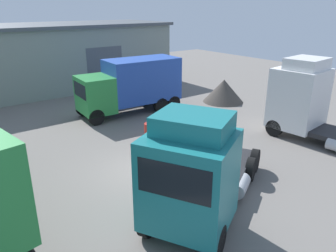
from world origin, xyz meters
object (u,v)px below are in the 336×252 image
Objects in this scene: box_truck_green at (132,84)px; oil_drum at (150,131)px; traffic_cone at (213,113)px; gravel_pile at (224,91)px; tractor_unit_teal at (196,174)px; tractor_unit_white at (307,101)px.

box_truck_green is 5.12m from oil_drum.
traffic_cone is at bearing 135.75° from box_truck_green.
gravel_pile is 3.39× the size of oil_drum.
gravel_pile is at bearing 168.18° from box_truck_green.
gravel_pile is at bearing -167.97° from tractor_unit_teal.
gravel_pile reaches higher than traffic_cone.
tractor_unit_white is 5.82m from traffic_cone.
gravel_pile is at bearing -17.64° from tractor_unit_white.
tractor_unit_teal reaches higher than oil_drum.
box_truck_green is at bearing -140.12° from tractor_unit_teal.
oil_drum is at bearing -140.97° from tractor_unit_teal.
tractor_unit_white reaches higher than gravel_pile.
tractor_unit_white is 12.61× the size of traffic_cone.
tractor_unit_white reaches higher than tractor_unit_teal.
gravel_pile is (11.37, 9.57, -0.98)m from tractor_unit_teal.
traffic_cone is (5.32, 0.58, -0.19)m from oil_drum.
tractor_unit_teal is 8.11× the size of oil_drum.
box_truck_green is (4.64, 11.47, 0.13)m from tractor_unit_teal.
tractor_unit_white reaches higher than oil_drum.
box_truck_green is at bearing 131.86° from traffic_cone.
tractor_unit_white is (9.79, 2.13, 0.17)m from tractor_unit_teal.
traffic_cone is at bearing -146.11° from gravel_pile.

